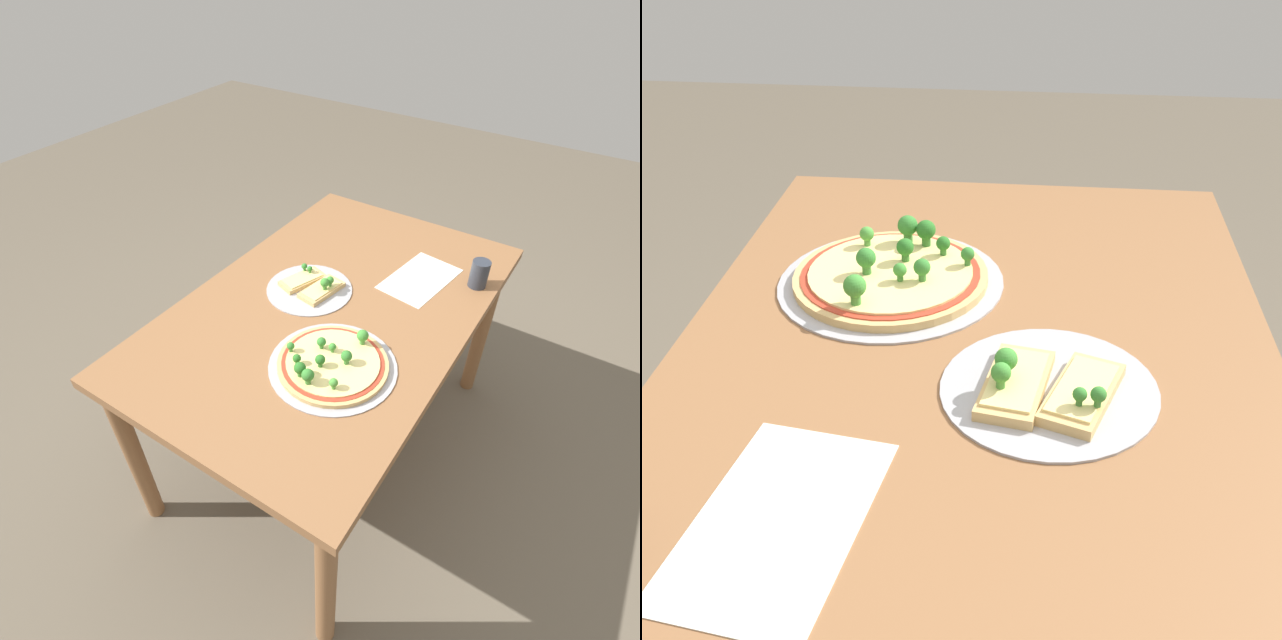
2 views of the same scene
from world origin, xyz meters
The scene contains 4 objects.
dining_table centered at (0.00, 0.00, 0.66)m, with size 1.39×0.89×0.75m.
pizza_tray_whole centered at (0.25, 0.15, 0.77)m, with size 0.38×0.38×0.07m.
pizza_tray_slice centered at (-0.04, -0.11, 0.76)m, with size 0.30×0.30×0.07m.
paper_menu centered at (-0.30, 0.19, 0.75)m, with size 0.30×0.18×0.00m, color silver.
Camera 2 is at (-0.91, -0.08, 1.41)m, focal length 45.00 mm.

